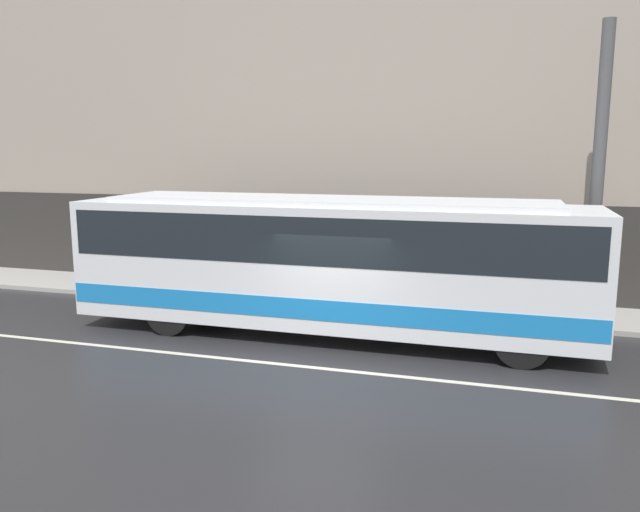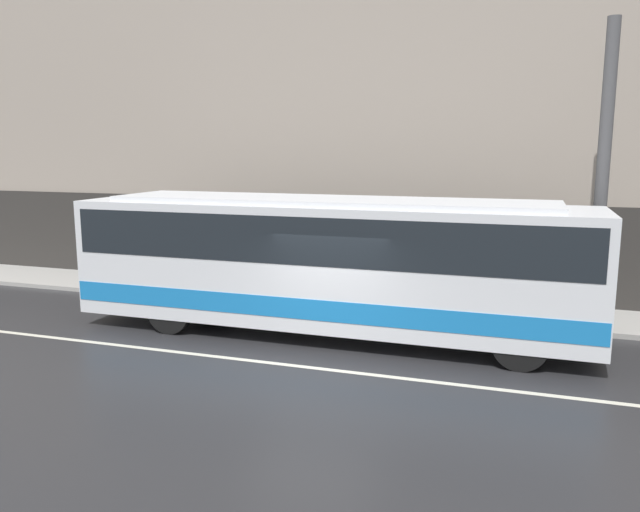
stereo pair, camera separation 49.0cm
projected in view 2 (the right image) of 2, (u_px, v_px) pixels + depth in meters
The scene contains 7 objects.
ground_plane at pixel (313, 368), 12.32m from camera, with size 60.00×60.00×0.00m, color #262628.
sidewalk at pixel (375, 304), 17.16m from camera, with size 60.00×2.38×0.12m.
building_facade at pixel (389, 97), 17.44m from camera, with size 60.00×0.35×11.79m.
lane_stripe at pixel (313, 368), 12.32m from camera, with size 54.00×0.14×0.01m.
transit_bus at pixel (328, 259), 14.30m from camera, with size 11.83×2.58×3.17m.
utility_pole_near at pixel (602, 178), 14.13m from camera, with size 0.29×0.29×7.00m.
pedestrian_waiting at pixel (393, 274), 16.76m from camera, with size 0.36×0.36×1.78m.
Camera 2 is at (3.85, -11.11, 4.29)m, focal length 35.00 mm.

